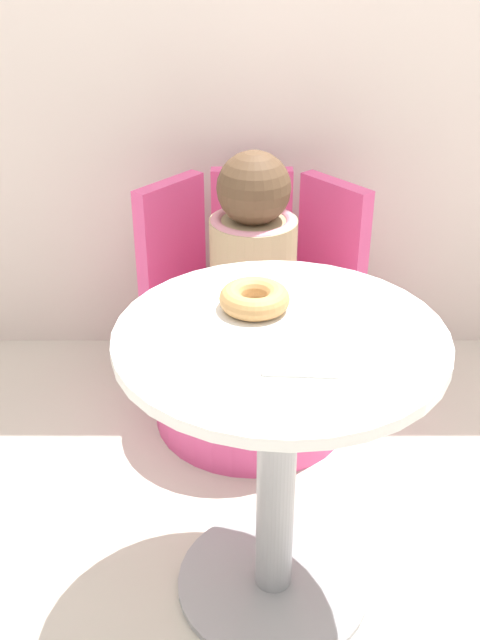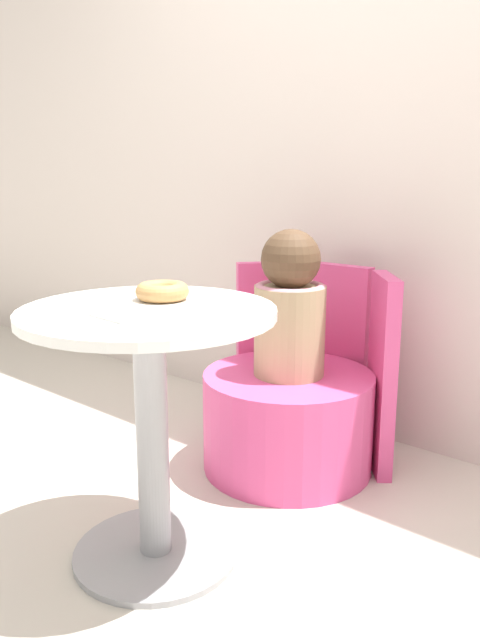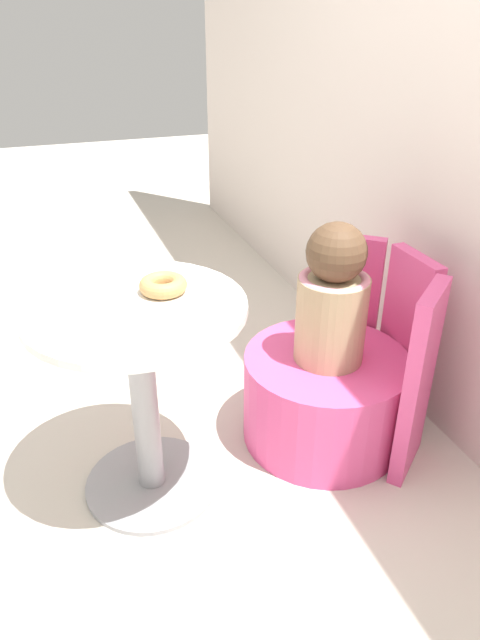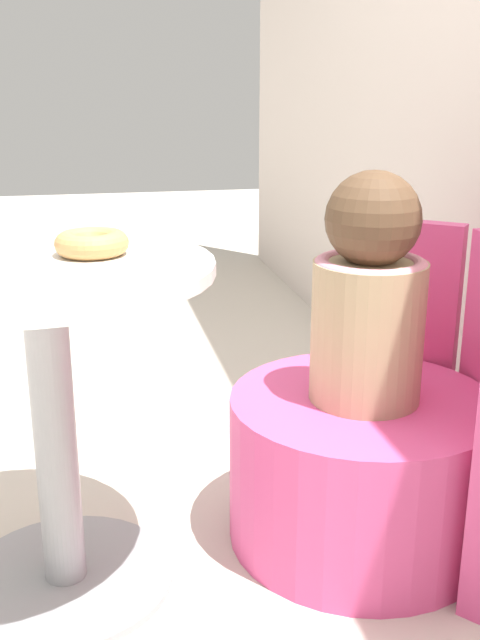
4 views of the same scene
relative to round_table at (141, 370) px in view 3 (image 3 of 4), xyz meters
The scene contains 7 objects.
ground_plane 0.47m from the round_table, 11.64° to the left, with size 12.00×12.00×0.00m, color beige.
round_table is the anchor object (origin of this frame).
tub_chair 0.73m from the round_table, 93.56° to the left, with size 0.60×0.60×0.35m.
booth_backrest 0.92m from the round_table, 92.60° to the left, with size 0.70×0.25×0.69m.
child_figure 0.68m from the round_table, 93.56° to the left, with size 0.24×0.24×0.50m.
donut 0.27m from the round_table, 117.17° to the left, with size 0.14×0.14×0.05m.
paper_napkin 0.25m from the round_table, 71.35° to the right, with size 0.14×0.14×0.01m.
Camera 3 is at (1.40, -0.22, 1.43)m, focal length 32.00 mm.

